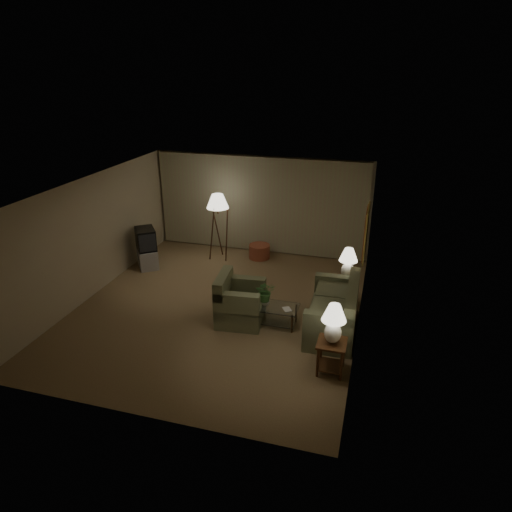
{
  "coord_description": "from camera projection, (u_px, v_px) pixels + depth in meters",
  "views": [
    {
      "loc": [
        3.19,
        -8.27,
        4.96
      ],
      "look_at": [
        0.68,
        0.6,
        1.05
      ],
      "focal_mm": 32.0,
      "sensor_mm": 36.0,
      "label": 1
    }
  ],
  "objects": [
    {
      "name": "sofa",
      "position": [
        332.0,
        312.0,
        9.03
      ],
      "size": [
        1.88,
        1.0,
        0.82
      ],
      "rotation": [
        0.0,
        0.0,
        -1.55
      ],
      "color": "#6A6D4D",
      "rests_on": "ground"
    },
    {
      "name": "ground",
      "position": [
        219.0,
        307.0,
        10.06
      ],
      "size": [
        7.0,
        7.0,
        0.0
      ],
      "primitive_type": "plane",
      "color": "#957D52",
      "rests_on": "ground"
    },
    {
      "name": "armchair",
      "position": [
        241.0,
        303.0,
        9.37
      ],
      "size": [
        1.15,
        1.11,
        0.81
      ],
      "rotation": [
        0.0,
        0.0,
        1.67
      ],
      "color": "#6A6D4D",
      "rests_on": "ground"
    },
    {
      "name": "tv_cabinet",
      "position": [
        147.0,
        258.0,
        11.96
      ],
      "size": [
        1.18,
        1.17,
        0.5
      ],
      "primitive_type": "cube",
      "rotation": [
        0.0,
        0.0,
        -0.93
      ],
      "color": "#A4A4A7",
      "rests_on": "ground"
    },
    {
      "name": "crt_tv",
      "position": [
        146.0,
        239.0,
        11.76
      ],
      "size": [
        1.09,
        1.08,
        0.55
      ],
      "primitive_type": "cube",
      "rotation": [
        0.0,
        0.0,
        -0.93
      ],
      "color": "black",
      "rests_on": "tv_cabinet"
    },
    {
      "name": "coffee_table",
      "position": [
        272.0,
        312.0,
        9.29
      ],
      "size": [
        1.04,
        0.57,
        0.41
      ],
      "color": "silver",
      "rests_on": "ground"
    },
    {
      "name": "room_shell",
      "position": [
        240.0,
        211.0,
        10.71
      ],
      "size": [
        6.04,
        7.02,
        2.72
      ],
      "color": "#C1AE94",
      "rests_on": "ground"
    },
    {
      "name": "book",
      "position": [
        284.0,
        310.0,
        9.08
      ],
      "size": [
        0.24,
        0.25,
        0.02
      ],
      "primitive_type": "imported",
      "rotation": [
        0.0,
        0.0,
        0.57
      ],
      "color": "olive",
      "rests_on": "coffee_table"
    },
    {
      "name": "table_lamp_near",
      "position": [
        334.0,
        320.0,
        7.56
      ],
      "size": [
        0.42,
        0.42,
        0.72
      ],
      "color": "white",
      "rests_on": "side_table_near"
    },
    {
      "name": "side_table_far",
      "position": [
        346.0,
        286.0,
        10.11
      ],
      "size": [
        0.47,
        0.39,
        0.6
      ],
      "color": "#3A200F",
      "rests_on": "ground"
    },
    {
      "name": "ottoman",
      "position": [
        259.0,
        251.0,
        12.52
      ],
      "size": [
        0.59,
        0.59,
        0.38
      ],
      "primitive_type": "cylinder",
      "rotation": [
        0.0,
        0.0,
        -0.04
      ],
      "color": "#9F4A36",
      "rests_on": "ground"
    },
    {
      "name": "table_lamp_far",
      "position": [
        348.0,
        261.0,
        9.86
      ],
      "size": [
        0.41,
        0.41,
        0.7
      ],
      "color": "white",
      "rests_on": "side_table_far"
    },
    {
      "name": "flowers",
      "position": [
        266.0,
        288.0,
        9.13
      ],
      "size": [
        0.48,
        0.44,
        0.44
      ],
      "primitive_type": "imported",
      "rotation": [
        0.0,
        0.0,
        0.3
      ],
      "color": "#3C7232",
      "rests_on": "vase"
    },
    {
      "name": "floor_lamp",
      "position": [
        218.0,
        226.0,
        12.19
      ],
      "size": [
        0.59,
        0.59,
        1.81
      ],
      "color": "#3A200F",
      "rests_on": "ground"
    },
    {
      "name": "vase",
      "position": [
        265.0,
        302.0,
        9.24
      ],
      "size": [
        0.16,
        0.16,
        0.16
      ],
      "primitive_type": "imported",
      "rotation": [
        0.0,
        0.0,
        -0.01
      ],
      "color": "silver",
      "rests_on": "coffee_table"
    },
    {
      "name": "side_table_near",
      "position": [
        331.0,
        352.0,
        7.8
      ],
      "size": [
        0.5,
        0.5,
        0.6
      ],
      "color": "#3A200F",
      "rests_on": "ground"
    }
  ]
}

